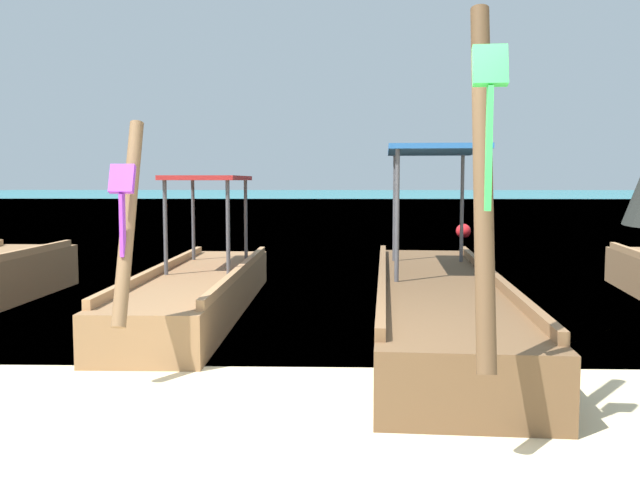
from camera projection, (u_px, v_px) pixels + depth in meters
name	position (u px, v px, depth m)	size (l,w,h in m)	color
ground	(305.00, 434.00, 4.59)	(120.00, 120.00, 0.00)	beige
sea_water	(337.00, 198.00, 65.98)	(120.00, 120.00, 0.00)	teal
longtail_boat_violet_ribbon	(200.00, 288.00, 8.81)	(1.14, 6.08, 2.22)	olive
longtail_boat_green_ribbon	(437.00, 298.00, 7.87)	(1.78, 7.33, 2.82)	brown
mooring_buoy_near	(463.00, 231.00, 20.04)	(0.43, 0.43, 0.43)	red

